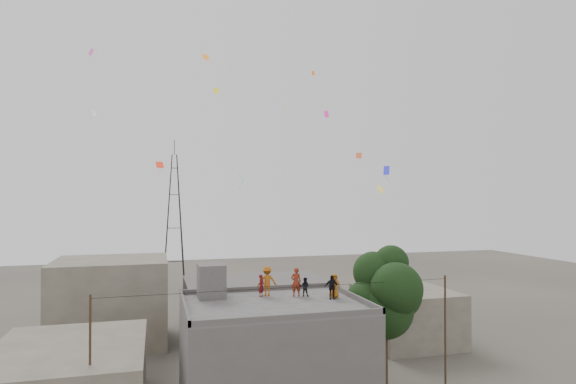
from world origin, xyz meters
name	(u,v)px	position (x,y,z in m)	size (l,w,h in m)	color
main_building	(273,357)	(0.00, 0.00, 3.05)	(10.00, 8.00, 6.10)	#53504E
parapet	(273,301)	(0.00, 0.00, 6.25)	(10.00, 8.00, 0.30)	#53504E
stair_head_box	(211,281)	(-3.20, 2.60, 7.10)	(1.60, 1.80, 2.00)	#53504E
neighbor_west	(69,383)	(-11.00, 2.00, 2.00)	(8.00, 10.00, 4.00)	#635C4E
neighbor_north	(257,310)	(2.00, 14.00, 2.50)	(12.00, 9.00, 5.00)	#53504E
neighbor_northwest	(111,301)	(-10.00, 16.00, 3.50)	(9.00, 8.00, 7.00)	#635C4E
neighbor_east	(406,315)	(14.00, 10.00, 2.20)	(7.00, 8.00, 4.40)	#635C4E
tree	(386,294)	(7.37, 0.60, 6.10)	(4.90, 4.60, 9.10)	black
utility_line	(287,349)	(0.50, -1.25, 3.83)	(20.12, 0.62, 7.40)	black
transmission_tower	(174,221)	(-4.00, 40.00, 9.07)	(2.97, 2.97, 20.01)	black
person_red_adult	(296,282)	(1.83, 1.58, 6.97)	(0.63, 0.42, 1.74)	maroon
person_orange_child	(335,286)	(3.92, 0.47, 6.82)	(0.70, 0.46, 1.44)	#AE5E13
person_dark_child	(305,287)	(2.35, 1.45, 6.67)	(0.56, 0.43, 1.14)	black
person_dark_adult	(332,287)	(3.63, 0.20, 6.81)	(0.83, 0.35, 1.42)	black
person_orange_adult	(267,281)	(0.16, 2.19, 7.00)	(1.16, 0.67, 1.80)	#A85713
person_red_child	(261,286)	(-0.23, 2.04, 6.77)	(0.49, 0.32, 1.33)	maroon
kites	(268,128)	(1.17, 6.39, 17.06)	(20.37, 15.32, 10.76)	red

